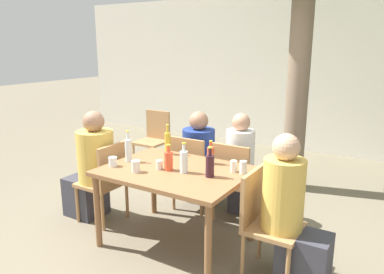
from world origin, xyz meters
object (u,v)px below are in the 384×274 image
(water_bottle_4, at_px, (128,150))
(soda_bottle_5, at_px, (169,160))
(dining_table_front, at_px, (175,178))
(drinking_glass_3, at_px, (113,162))
(drinking_glass_4, at_px, (159,165))
(water_bottle_0, at_px, (184,161))
(oil_cruet_2, at_px, (168,143))
(patio_chair_0, at_px, (107,178))
(wine_bottle_3, at_px, (210,165))
(person_seated_1, at_px, (292,218))
(patio_chair_1, at_px, (264,217))
(person_seated_3, at_px, (243,170))
(drinking_glass_0, at_px, (234,166))
(soda_bottle_1, at_px, (211,155))
(drinking_glass_2, at_px, (136,166))
(person_seated_0, at_px, (92,170))
(person_seated_2, at_px, (202,162))
(patio_chair_3, at_px, (234,178))
(patio_chair_4, at_px, (154,136))
(patio_chair_2, at_px, (192,169))
(drinking_glass_1, at_px, (243,167))

(water_bottle_4, bearing_deg, soda_bottle_5, -1.19)
(dining_table_front, xyz_separation_m, water_bottle_4, (-0.54, -0.04, 0.21))
(drinking_glass_3, bearing_deg, drinking_glass_4, 20.26)
(water_bottle_0, xyz_separation_m, oil_cruet_2, (-0.47, 0.41, 0.02))
(patio_chair_0, bearing_deg, drinking_glass_4, 84.24)
(soda_bottle_5, bearing_deg, wine_bottle_3, 6.23)
(drinking_glass_3, bearing_deg, water_bottle_0, 16.56)
(dining_table_front, distance_m, person_seated_1, 1.13)
(water_bottle_4, bearing_deg, patio_chair_1, 1.71)
(person_seated_3, height_order, drinking_glass_0, person_seated_3)
(soda_bottle_1, bearing_deg, drinking_glass_2, -129.08)
(drinking_glass_0, bearing_deg, soda_bottle_5, -152.77)
(patio_chair_0, height_order, soda_bottle_1, soda_bottle_1)
(person_seated_0, bearing_deg, soda_bottle_5, 87.19)
(patio_chair_1, height_order, drinking_glass_0, patio_chair_1)
(person_seated_2, height_order, drinking_glass_3, person_seated_2)
(drinking_glass_2, xyz_separation_m, drinking_glass_4, (0.14, 0.17, -0.01))
(patio_chair_0, xyz_separation_m, drinking_glass_0, (1.39, 0.22, 0.32))
(water_bottle_4, xyz_separation_m, drinking_glass_4, (0.41, -0.03, -0.08))
(person_seated_0, height_order, person_seated_3, person_seated_0)
(patio_chair_3, distance_m, soda_bottle_5, 0.91)
(patio_chair_4, bearing_deg, wine_bottle_3, -41.88)
(person_seated_2, bearing_deg, patio_chair_1, 140.37)
(patio_chair_2, xyz_separation_m, person_seated_0, (-0.86, -0.73, 0.05))
(water_bottle_0, relative_size, drinking_glass_4, 3.27)
(patio_chair_4, xyz_separation_m, person_seated_1, (2.74, -1.77, 0.05))
(soda_bottle_1, relative_size, wine_bottle_3, 0.85)
(person_seated_1, relative_size, wine_bottle_3, 4.49)
(water_bottle_0, bearing_deg, soda_bottle_1, 77.38)
(person_seated_0, xyz_separation_m, person_seated_3, (1.39, 0.97, -0.03))
(patio_chair_4, relative_size, person_seated_3, 0.75)
(person_seated_1, height_order, drinking_glass_4, person_seated_1)
(drinking_glass_3, bearing_deg, wine_bottle_3, 13.79)
(dining_table_front, bearing_deg, drinking_glass_4, -148.89)
(person_seated_3, xyz_separation_m, soda_bottle_1, (-0.07, -0.64, 0.33))
(dining_table_front, height_order, oil_cruet_2, oil_cruet_2)
(person_seated_3, distance_m, wine_bottle_3, 1.04)
(dining_table_front, height_order, water_bottle_4, water_bottle_4)
(wine_bottle_3, bearing_deg, drinking_glass_4, -172.14)
(patio_chair_3, xyz_separation_m, person_seated_0, (-1.39, -0.73, 0.05))
(patio_chair_3, xyz_separation_m, person_seated_2, (-0.53, 0.23, 0.02))
(wine_bottle_3, bearing_deg, water_bottle_4, -177.81)
(patio_chair_3, height_order, wine_bottle_3, wine_bottle_3)
(wine_bottle_3, bearing_deg, person_seated_3, 96.39)
(person_seated_1, bearing_deg, water_bottle_0, 91.99)
(patio_chair_0, height_order, drinking_glass_2, patio_chair_0)
(dining_table_front, relative_size, drinking_glass_2, 12.24)
(drinking_glass_1, bearing_deg, oil_cruet_2, 170.94)
(patio_chair_0, relative_size, patio_chair_2, 1.00)
(person_seated_3, relative_size, drinking_glass_0, 10.96)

